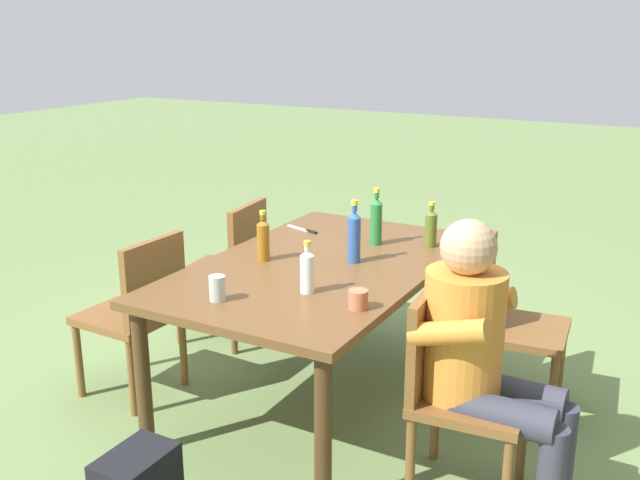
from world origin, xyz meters
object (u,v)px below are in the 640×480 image
(chair_near_right, at_px, (139,308))
(bottle_green, at_px, (376,220))
(person_in_white_shirt, at_px, (482,350))
(cup_terracotta, at_px, (358,299))
(cup_steel, at_px, (217,288))
(table_knife, at_px, (304,230))
(chair_far_right, at_px, (452,383))
(chair_far_left, at_px, (505,317))
(bottle_blue, at_px, (354,236))
(bottle_clear, at_px, (307,270))
(bottle_olive, at_px, (431,227))
(bottle_amber, at_px, (263,239))
(chair_near_left, at_px, (232,264))
(dining_table, at_px, (320,278))

(chair_near_right, relative_size, bottle_green, 2.81)
(person_in_white_shirt, distance_m, cup_terracotta, 0.54)
(cup_steel, height_order, table_knife, cup_steel)
(chair_far_right, xyz_separation_m, chair_far_left, (-0.80, 0.00, 0.00))
(bottle_blue, height_order, cup_terracotta, bottle_blue)
(bottle_clear, xyz_separation_m, cup_terracotta, (0.06, 0.28, -0.06))
(chair_near_right, xyz_separation_m, bottle_green, (-0.83, 0.94, 0.39))
(bottle_olive, xyz_separation_m, bottle_amber, (0.62, -0.65, 0.00))
(chair_far_left, height_order, cup_terracotta, chair_far_left)
(cup_terracotta, xyz_separation_m, cup_steel, (0.21, -0.57, 0.01))
(bottle_clear, height_order, bottle_amber, bottle_amber)
(bottle_blue, xyz_separation_m, cup_terracotta, (0.55, 0.29, -0.10))
(chair_near_right, xyz_separation_m, bottle_olive, (-0.93, 1.22, 0.37))
(chair_far_left, relative_size, cup_terracotta, 10.46)
(bottle_amber, relative_size, cup_terracotta, 3.07)
(cup_steel, bearing_deg, bottle_blue, 159.64)
(bottle_blue, distance_m, bottle_olive, 0.50)
(bottle_olive, xyz_separation_m, cup_steel, (1.19, -0.52, -0.05))
(bottle_olive, relative_size, table_knife, 1.04)
(chair_far_right, height_order, bottle_green, bottle_green)
(cup_terracotta, bearing_deg, chair_far_right, 95.79)
(bottle_clear, distance_m, table_knife, 1.01)
(bottle_green, height_order, table_knife, bottle_green)
(chair_near_left, height_order, cup_terracotta, chair_near_left)
(chair_far_right, height_order, chair_near_right, same)
(chair_far_right, bearing_deg, bottle_clear, -91.88)
(chair_far_right, relative_size, bottle_amber, 3.40)
(dining_table, bearing_deg, chair_far_left, 115.03)
(bottle_blue, distance_m, table_knife, 0.65)
(chair_far_left, relative_size, bottle_green, 2.81)
(chair_far_right, bearing_deg, chair_far_left, 179.99)
(chair_near_right, xyz_separation_m, bottle_clear, (-0.02, 0.99, 0.36))
(chair_near_left, bearing_deg, bottle_olive, 95.77)
(dining_table, height_order, chair_far_left, chair_far_left)
(dining_table, distance_m, chair_near_left, 0.95)
(bottle_blue, distance_m, bottle_green, 0.33)
(chair_far_left, bearing_deg, cup_steel, -43.11)
(person_in_white_shirt, relative_size, table_knife, 5.02)
(bottle_olive, distance_m, bottle_green, 0.29)
(person_in_white_shirt, distance_m, bottle_blue, 0.98)
(chair_far_left, distance_m, bottle_clear, 1.10)
(bottle_amber, distance_m, table_knife, 0.59)
(chair_near_left, distance_m, cup_terracotta, 1.56)
(dining_table, bearing_deg, chair_far_right, 64.14)
(bottle_amber, xyz_separation_m, cup_steel, (0.56, 0.13, -0.05))
(chair_near_left, relative_size, cup_steel, 7.86)
(table_knife, bearing_deg, chair_far_left, 85.91)
(dining_table, bearing_deg, cup_terracotta, 43.73)
(chair_far_left, xyz_separation_m, cup_steel, (1.05, -0.98, 0.32))
(chair_near_left, relative_size, cup_terracotta, 10.46)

